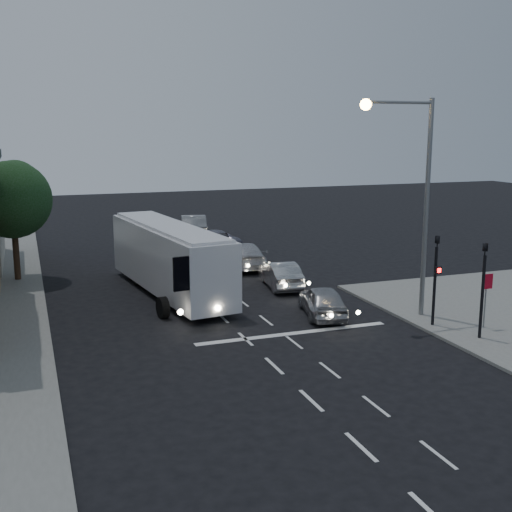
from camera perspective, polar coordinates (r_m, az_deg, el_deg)
name	(u,v)px	position (r m, az deg, el deg)	size (l,w,h in m)	color
ground	(264,356)	(22.97, 0.70, -8.90)	(120.00, 120.00, 0.00)	black
road_markings	(265,326)	(26.32, 0.78, -6.22)	(8.00, 30.55, 0.01)	silver
tour_bus	(169,257)	(31.13, -7.73, -0.07)	(3.81, 11.36, 3.41)	silver
car_suv	(323,301)	(27.65, 5.94, -3.99)	(1.57, 3.90, 1.33)	#9D9DA1
car_sedan_a	(281,275)	(32.40, 2.20, -1.66)	(1.41, 4.04, 1.33)	#A8A8A9
car_sedan_b	(243,255)	(37.10, -1.13, 0.09)	(1.99, 4.90, 1.42)	#BBBBBE
car_sedan_c	(210,240)	(42.23, -4.07, 1.42)	(2.31, 5.01, 1.39)	slate
car_extra	(193,226)	(47.54, -5.58, 2.67)	(1.76, 5.06, 1.67)	gray
traffic_signal_main	(436,269)	(26.46, 15.69, -1.14)	(0.25, 0.35, 4.10)	black
traffic_signal_side	(483,279)	(25.36, 19.57, -1.91)	(0.18, 0.15, 4.10)	black
regulatory_sign	(487,292)	(26.89, 19.81, -3.00)	(0.45, 0.12, 2.20)	slate
streetlight	(414,183)	(26.99, 13.87, 6.31)	(3.32, 0.44, 9.00)	slate
street_tree	(12,196)	(35.36, -20.89, 5.00)	(4.00, 4.00, 6.20)	black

